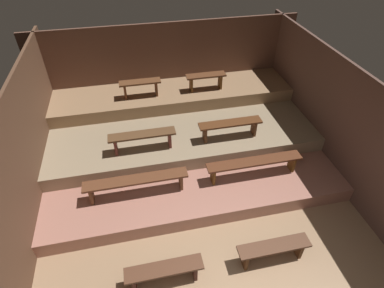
{
  "coord_description": "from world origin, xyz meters",
  "views": [
    {
      "loc": [
        -0.94,
        -1.65,
        4.58
      ],
      "look_at": [
        0.07,
        3.0,
        0.64
      ],
      "focal_mm": 28.84,
      "sensor_mm": 36.0,
      "label": 1
    }
  ],
  "objects_px": {
    "bench_lower_left": "(136,182)",
    "bench_middle_left": "(142,137)",
    "bench_middle_right": "(230,126)",
    "bench_lower_right": "(254,163)",
    "bench_floor_left": "(164,271)",
    "bench_upper_right": "(206,79)",
    "bench_floor_right": "(273,249)",
    "bench_upper_left": "(140,85)"
  },
  "relations": [
    {
      "from": "bench_lower_right",
      "to": "bench_middle_left",
      "type": "xyz_separation_m",
      "value": [
        -1.99,
        0.88,
        0.28
      ]
    },
    {
      "from": "bench_floor_right",
      "to": "bench_floor_left",
      "type": "bearing_deg",
      "value": 180.0
    },
    {
      "from": "bench_lower_left",
      "to": "bench_middle_right",
      "type": "bearing_deg",
      "value": 23.92
    },
    {
      "from": "bench_middle_right",
      "to": "bench_upper_left",
      "type": "height_order",
      "value": "bench_upper_left"
    },
    {
      "from": "bench_middle_right",
      "to": "bench_lower_left",
      "type": "bearing_deg",
      "value": -156.08
    },
    {
      "from": "bench_lower_right",
      "to": "bench_middle_left",
      "type": "relative_size",
      "value": 1.42
    },
    {
      "from": "bench_floor_left",
      "to": "bench_middle_left",
      "type": "xyz_separation_m",
      "value": [
        -0.04,
        2.46,
        0.59
      ]
    },
    {
      "from": "bench_lower_left",
      "to": "bench_lower_right",
      "type": "height_order",
      "value": "same"
    },
    {
      "from": "bench_floor_right",
      "to": "bench_upper_left",
      "type": "xyz_separation_m",
      "value": [
        -1.62,
        4.01,
        0.87
      ]
    },
    {
      "from": "bench_floor_left",
      "to": "bench_middle_left",
      "type": "relative_size",
      "value": 0.89
    },
    {
      "from": "bench_floor_left",
      "to": "bench_floor_right",
      "type": "bearing_deg",
      "value": 0.0
    },
    {
      "from": "bench_lower_left",
      "to": "bench_upper_left",
      "type": "height_order",
      "value": "bench_upper_left"
    },
    {
      "from": "bench_middle_left",
      "to": "bench_upper_left",
      "type": "relative_size",
      "value": 1.39
    },
    {
      "from": "bench_middle_left",
      "to": "bench_lower_left",
      "type": "bearing_deg",
      "value": -103.73
    },
    {
      "from": "bench_floor_right",
      "to": "bench_lower_left",
      "type": "height_order",
      "value": "bench_lower_left"
    },
    {
      "from": "bench_floor_left",
      "to": "bench_upper_right",
      "type": "distance_m",
      "value": 4.41
    },
    {
      "from": "bench_lower_right",
      "to": "bench_upper_left",
      "type": "height_order",
      "value": "bench_upper_left"
    },
    {
      "from": "bench_lower_left",
      "to": "bench_lower_right",
      "type": "xyz_separation_m",
      "value": [
        2.2,
        0.0,
        0.0
      ]
    },
    {
      "from": "bench_floor_right",
      "to": "bench_lower_right",
      "type": "bearing_deg",
      "value": 80.93
    },
    {
      "from": "bench_floor_left",
      "to": "bench_upper_left",
      "type": "bearing_deg",
      "value": 88.77
    },
    {
      "from": "bench_floor_left",
      "to": "bench_floor_right",
      "type": "relative_size",
      "value": 1.0
    },
    {
      "from": "bench_floor_left",
      "to": "bench_floor_right",
      "type": "xyz_separation_m",
      "value": [
        1.7,
        0.0,
        0.0
      ]
    },
    {
      "from": "bench_upper_left",
      "to": "bench_upper_right",
      "type": "bearing_deg",
      "value": 0.0
    },
    {
      "from": "bench_middle_left",
      "to": "bench_upper_left",
      "type": "bearing_deg",
      "value": 85.49
    },
    {
      "from": "bench_lower_left",
      "to": "bench_lower_right",
      "type": "distance_m",
      "value": 2.2
    },
    {
      "from": "bench_middle_left",
      "to": "bench_upper_right",
      "type": "relative_size",
      "value": 1.39
    },
    {
      "from": "bench_upper_right",
      "to": "bench_lower_right",
      "type": "bearing_deg",
      "value": -82.09
    },
    {
      "from": "bench_middle_right",
      "to": "bench_floor_right",
      "type": "bearing_deg",
      "value": -90.84
    },
    {
      "from": "bench_lower_right",
      "to": "bench_middle_left",
      "type": "bearing_deg",
      "value": 156.08
    },
    {
      "from": "bench_floor_right",
      "to": "bench_upper_left",
      "type": "height_order",
      "value": "bench_upper_left"
    },
    {
      "from": "bench_middle_right",
      "to": "bench_lower_right",
      "type": "bearing_deg",
      "value": -76.27
    },
    {
      "from": "bench_floor_left",
      "to": "bench_upper_left",
      "type": "xyz_separation_m",
      "value": [
        0.09,
        4.01,
        0.87
      ]
    },
    {
      "from": "bench_middle_right",
      "to": "bench_upper_left",
      "type": "relative_size",
      "value": 1.39
    },
    {
      "from": "bench_floor_left",
      "to": "bench_upper_right",
      "type": "relative_size",
      "value": 1.23
    },
    {
      "from": "bench_lower_left",
      "to": "bench_upper_left",
      "type": "xyz_separation_m",
      "value": [
        0.34,
        2.43,
        0.56
      ]
    },
    {
      "from": "bench_middle_left",
      "to": "bench_floor_right",
      "type": "bearing_deg",
      "value": -54.74
    },
    {
      "from": "bench_upper_left",
      "to": "bench_upper_right",
      "type": "height_order",
      "value": "same"
    },
    {
      "from": "bench_floor_right",
      "to": "bench_middle_right",
      "type": "distance_m",
      "value": 2.53
    },
    {
      "from": "bench_lower_right",
      "to": "bench_floor_left",
      "type": "bearing_deg",
      "value": -141.12
    },
    {
      "from": "bench_floor_right",
      "to": "bench_lower_right",
      "type": "height_order",
      "value": "bench_lower_right"
    },
    {
      "from": "bench_upper_left",
      "to": "bench_floor_right",
      "type": "bearing_deg",
      "value": -68.04
    },
    {
      "from": "bench_lower_left",
      "to": "bench_middle_left",
      "type": "distance_m",
      "value": 0.95
    }
  ]
}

